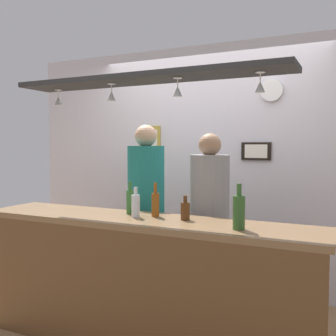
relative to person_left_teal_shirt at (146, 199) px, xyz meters
The scene contains 18 objects.
ground_plane 1.11m from the person_left_teal_shirt, 40.18° to the right, with size 8.00×8.00×0.00m, color olive.
back_wall 0.94m from the person_left_teal_shirt, 70.71° to the left, with size 4.40×0.06×2.60m, color silver.
bar_counter 0.89m from the person_left_teal_shirt, 68.48° to the right, with size 2.70×0.55×0.99m.
overhead_glass_rack 1.18m from the person_left_teal_shirt, 61.66° to the right, with size 2.20×0.36×0.04m, color black.
hanging_wineglass_far_left 1.17m from the person_left_teal_shirt, 140.81° to the right, with size 0.07×0.07×0.13m.
hanging_wineglass_left 1.04m from the person_left_teal_shirt, 89.58° to the right, with size 0.07×0.07×0.13m.
hanging_wineglass_center_left 1.20m from the person_left_teal_shirt, 44.97° to the right, with size 0.07×0.07×0.13m.
hanging_wineglass_center 1.55m from the person_left_teal_shirt, 25.23° to the right, with size 0.07×0.07×0.13m.
person_left_teal_shirt is the anchor object (origin of this frame).
person_right_grey_shirt 0.62m from the person_left_teal_shirt, ahead, with size 0.34×0.34×1.64m.
bottle_champagne_green 1.26m from the person_left_teal_shirt, 32.33° to the right, with size 0.08×0.08×0.30m.
bottle_beer_amber_tall 0.60m from the person_left_teal_shirt, 54.25° to the right, with size 0.06×0.06×0.26m.
bottle_soda_clear 0.63m from the person_left_teal_shirt, 68.39° to the right, with size 0.06×0.06×0.23m.
bottle_beer_brown_stubby 0.81m from the person_left_teal_shirt, 40.28° to the right, with size 0.07×0.07×0.18m.
bottle_beer_green_import 0.50m from the person_left_teal_shirt, 76.04° to the right, with size 0.06×0.06×0.26m.
picture_frame_lower_pair 1.23m from the person_left_teal_shirt, 44.29° to the left, with size 0.30×0.02×0.18m.
picture_frame_caricature 1.05m from the person_left_teal_shirt, 115.99° to the left, with size 0.26×0.02×0.34m.
wall_clock 1.63m from the person_left_teal_shirt, 39.46° to the left, with size 0.22×0.22×0.03m, color white.
Camera 1 is at (1.44, -2.89, 1.54)m, focal length 41.81 mm.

